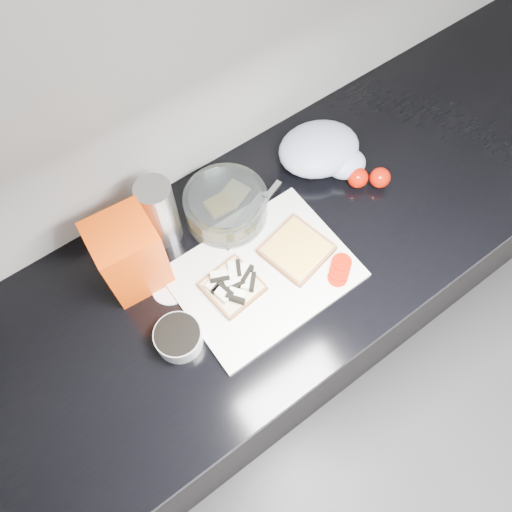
{
  "coord_description": "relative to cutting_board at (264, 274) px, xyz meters",
  "views": [
    {
      "loc": [
        -0.33,
        0.77,
        1.96
      ],
      "look_at": [
        -0.03,
        1.18,
        0.95
      ],
      "focal_mm": 35.0,
      "sensor_mm": 36.0,
      "label": 1
    }
  ],
  "objects": [
    {
      "name": "bread_right",
      "position": [
        0.1,
        -0.0,
        0.02
      ],
      "size": [
        0.17,
        0.17,
        0.02
      ],
      "rotation": [
        0.0,
        0.0,
        0.2
      ],
      "color": "beige",
      "rests_on": "cutting_board"
    },
    {
      "name": "tub_lid",
      "position": [
        -0.2,
        0.1,
        -0.0
      ],
      "size": [
        0.09,
        0.09,
        0.01
      ],
      "primitive_type": "cylinder",
      "rotation": [
        0.0,
        0.0,
        -0.04
      ],
      "color": "silver",
      "rests_on": "countertop"
    },
    {
      "name": "whole_tomatoes",
      "position": [
        0.37,
        0.05,
        0.02
      ],
      "size": [
        0.1,
        0.09,
        0.05
      ],
      "rotation": [
        0.0,
        0.0,
        -0.31
      ],
      "color": "#B31404",
      "rests_on": "countertop"
    },
    {
      "name": "cutting_board",
      "position": [
        0.0,
        0.0,
        0.0
      ],
      "size": [
        0.4,
        0.3,
        0.01
      ],
      "primitive_type": "cube",
      "color": "white",
      "rests_on": "countertop"
    },
    {
      "name": "knife",
      "position": [
        0.1,
        0.15,
        0.01
      ],
      "size": [
        0.23,
        0.09,
        0.01
      ],
      "rotation": [
        0.0,
        0.0,
        0.34
      ],
      "color": "silver",
      "rests_on": "cutting_board"
    },
    {
      "name": "countertop",
      "position": [
        0.03,
        0.05,
        -0.03
      ],
      "size": [
        3.5,
        0.64,
        0.04
      ],
      "primitive_type": "cube",
      "color": "black",
      "rests_on": "base_cabinet"
    },
    {
      "name": "steel_canister",
      "position": [
        -0.13,
        0.23,
        0.09
      ],
      "size": [
        0.08,
        0.08,
        0.19
      ],
      "primitive_type": "cylinder",
      "color": "#AFAFB3",
      "rests_on": "countertop"
    },
    {
      "name": "grocery_bag",
      "position": [
        0.32,
        0.18,
        0.04
      ],
      "size": [
        0.25,
        0.24,
        0.09
      ],
      "rotation": [
        0.0,
        0.0,
        -0.26
      ],
      "color": "#A9BAD0",
      "rests_on": "countertop"
    },
    {
      "name": "bread_bag",
      "position": [
        -0.24,
        0.17,
        0.1
      ],
      "size": [
        0.14,
        0.13,
        0.21
      ],
      "primitive_type": "cube",
      "rotation": [
        0.0,
        0.0,
        -0.08
      ],
      "color": "#E44203",
      "rests_on": "countertop"
    },
    {
      "name": "seed_tub",
      "position": [
        -0.24,
        -0.02,
        0.02
      ],
      "size": [
        0.1,
        0.1,
        0.05
      ],
      "color": "#A9AEAE",
      "rests_on": "countertop"
    },
    {
      "name": "bread_left",
      "position": [
        -0.08,
        0.01,
        0.02
      ],
      "size": [
        0.13,
        0.13,
        0.04
      ],
      "rotation": [
        0.0,
        0.0,
        0.1
      ],
      "color": "beige",
      "rests_on": "cutting_board"
    },
    {
      "name": "tomato_slices",
      "position": [
        0.14,
        -0.1,
        0.01
      ],
      "size": [
        0.08,
        0.08,
        0.02
      ],
      "rotation": [
        0.0,
        0.0,
        0.18
      ],
      "color": "#B31404",
      "rests_on": "cutting_board"
    },
    {
      "name": "base_cabinet",
      "position": [
        0.03,
        0.05,
        -0.48
      ],
      "size": [
        3.5,
        0.6,
        0.86
      ],
      "primitive_type": "cube",
      "color": "black",
      "rests_on": "ground"
    },
    {
      "name": "glass_bowl",
      "position": [
        0.02,
        0.18,
        0.04
      ],
      "size": [
        0.2,
        0.2,
        0.08
      ],
      "rotation": [
        0.0,
        0.0,
        -0.03
      ],
      "color": "silver",
      "rests_on": "countertop"
    }
  ]
}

